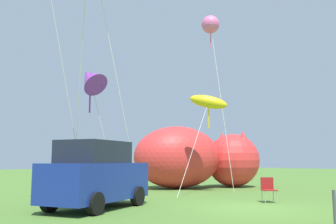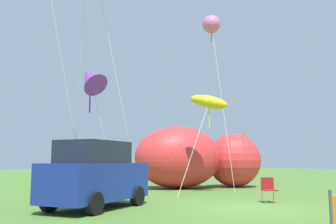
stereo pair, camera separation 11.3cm
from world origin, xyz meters
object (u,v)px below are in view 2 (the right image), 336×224
(inflatable_cat, at_px, (196,160))
(kite_yellow_hero, at_px, (209,102))
(parked_car, at_px, (96,175))
(folding_chair, at_px, (268,188))
(kite_pink_octopus, at_px, (211,25))
(kite_purple_delta, at_px, (91,79))

(inflatable_cat, xyz_separation_m, kite_yellow_hero, (-1.94, -2.76, 2.78))
(kite_yellow_hero, bearing_deg, parked_car, -169.09)
(parked_car, xyz_separation_m, inflatable_cat, (9.04, 4.12, 0.53))
(folding_chair, xyz_separation_m, inflatable_cat, (3.33, 6.84, 1.05))
(inflatable_cat, distance_m, kite_pink_octopus, 7.54)
(parked_car, bearing_deg, inflatable_cat, 0.81)
(parked_car, xyz_separation_m, kite_yellow_hero, (7.10, 1.37, 3.31))
(folding_chair, height_order, kite_pink_octopus, kite_pink_octopus)
(folding_chair, distance_m, inflatable_cat, 7.68)
(parked_car, relative_size, inflatable_cat, 0.56)
(parked_car, distance_m, kite_purple_delta, 3.93)
(folding_chair, distance_m, kite_purple_delta, 7.80)
(kite_purple_delta, bearing_deg, kite_pink_octopus, 4.77)
(parked_car, xyz_separation_m, kite_purple_delta, (0.62, 1.58, 3.54))
(folding_chair, bearing_deg, inflatable_cat, -165.31)
(inflatable_cat, height_order, kite_purple_delta, kite_purple_delta)
(inflatable_cat, bearing_deg, folding_chair, -93.65)
(parked_car, height_order, kite_purple_delta, kite_purple_delta)
(folding_chair, relative_size, kite_purple_delta, 0.17)
(kite_pink_octopus, bearing_deg, folding_chair, -118.08)
(inflatable_cat, xyz_separation_m, kite_pink_octopus, (-0.69, -1.90, 7.26))
(inflatable_cat, bearing_deg, parked_car, -133.17)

